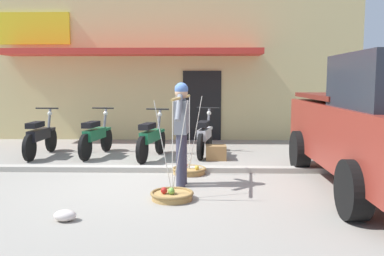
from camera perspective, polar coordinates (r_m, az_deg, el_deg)
ground_plane at (r=7.30m, az=-5.29°, el=-7.17°), size 90.00×90.00×0.00m
sidewalk_curb at (r=7.97m, az=-4.70°, el=-5.63°), size 20.00×0.24×0.10m
fruit_vendor at (r=6.77m, az=-1.45°, el=0.19°), size 0.24×1.69×1.70m
fruit_basket_left_side at (r=6.13m, az=-2.78°, el=-9.11°), size 0.63×0.63×1.45m
fruit_basket_right_side at (r=7.75m, az=-0.39°, el=-5.77°), size 0.63×0.63×1.45m
motorcycle_nearest_shop at (r=10.06m, az=-20.14°, el=-1.13°), size 0.54×1.82×1.09m
motorcycle_second_in_row at (r=9.76m, az=-13.08°, el=-1.12°), size 0.54×1.81×1.09m
motorcycle_third_in_row at (r=9.21m, az=-5.62°, el=-1.43°), size 0.58×1.80×1.09m
motorcycle_end_of_row at (r=9.60m, az=1.77°, el=-1.08°), size 0.54×1.81×1.09m
storefront_building at (r=14.63m, az=-6.32°, el=7.99°), size 13.00×6.00×4.20m
plastic_litter_bag at (r=5.47m, az=-17.04°, el=-11.40°), size 0.28×0.22×0.14m
wooden_crate at (r=9.10m, az=3.31°, el=-3.38°), size 0.44×0.36×0.32m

